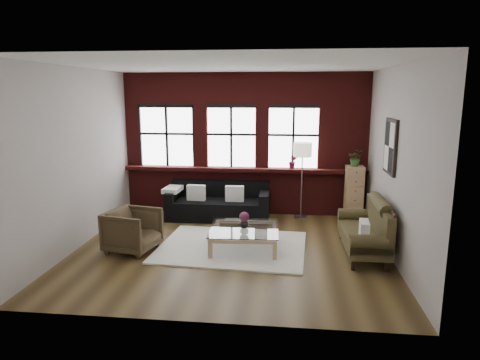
# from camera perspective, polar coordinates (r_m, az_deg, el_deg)

# --- Properties ---
(floor) EXTENTS (5.50, 5.50, 0.00)m
(floor) POSITION_cam_1_polar(r_m,az_deg,el_deg) (7.76, -1.23, -9.23)
(floor) COLOR #47341A
(floor) RESTS_ON ground
(ceiling) EXTENTS (5.50, 5.50, 0.00)m
(ceiling) POSITION_cam_1_polar(r_m,az_deg,el_deg) (7.27, -1.35, 15.09)
(ceiling) COLOR white
(ceiling) RESTS_ON ground
(wall_back) EXTENTS (5.50, 0.00, 5.50)m
(wall_back) POSITION_cam_1_polar(r_m,az_deg,el_deg) (9.80, 0.63, 4.80)
(wall_back) COLOR #B2ABA5
(wall_back) RESTS_ON ground
(wall_front) EXTENTS (5.50, 0.00, 5.50)m
(wall_front) POSITION_cam_1_polar(r_m,az_deg,el_deg) (4.92, -5.09, -2.02)
(wall_front) COLOR #B2ABA5
(wall_front) RESTS_ON ground
(wall_left) EXTENTS (0.00, 5.00, 5.00)m
(wall_left) POSITION_cam_1_polar(r_m,az_deg,el_deg) (8.17, -20.81, 2.69)
(wall_left) COLOR #B2ABA5
(wall_left) RESTS_ON ground
(wall_right) EXTENTS (0.00, 5.00, 5.00)m
(wall_right) POSITION_cam_1_polar(r_m,az_deg,el_deg) (7.50, 20.05, 2.02)
(wall_right) COLOR #B2ABA5
(wall_right) RESTS_ON ground
(brick_backwall) EXTENTS (5.50, 0.12, 3.20)m
(brick_backwall) POSITION_cam_1_polar(r_m,az_deg,el_deg) (9.74, 0.59, 4.76)
(brick_backwall) COLOR #551514
(brick_backwall) RESTS_ON floor
(sill_ledge) EXTENTS (5.50, 0.30, 0.08)m
(sill_ledge) POSITION_cam_1_polar(r_m,az_deg,el_deg) (9.74, 0.54, 1.43)
(sill_ledge) COLOR #551514
(sill_ledge) RESTS_ON brick_backwall
(window_left) EXTENTS (1.38, 0.10, 1.50)m
(window_left) POSITION_cam_1_polar(r_m,az_deg,el_deg) (10.07, -9.69, 5.68)
(window_left) COLOR black
(window_left) RESTS_ON brick_backwall
(window_mid) EXTENTS (1.38, 0.10, 1.50)m
(window_mid) POSITION_cam_1_polar(r_m,az_deg,el_deg) (9.77, -1.16, 5.66)
(window_mid) COLOR black
(window_mid) RESTS_ON brick_backwall
(window_right) EXTENTS (1.38, 0.10, 1.50)m
(window_right) POSITION_cam_1_polar(r_m,az_deg,el_deg) (9.69, 7.12, 5.53)
(window_right) COLOR black
(window_right) RESTS_ON brick_backwall
(wall_poster) EXTENTS (0.05, 0.74, 0.94)m
(wall_poster) POSITION_cam_1_polar(r_m,az_deg,el_deg) (7.75, 19.44, 4.21)
(wall_poster) COLOR black
(wall_poster) RESTS_ON wall_right
(shag_rug) EXTENTS (2.73, 2.20, 0.03)m
(shag_rug) POSITION_cam_1_polar(r_m,az_deg,el_deg) (7.84, -1.06, -8.88)
(shag_rug) COLOR white
(shag_rug) RESTS_ON floor
(dark_sofa) EXTENTS (2.24, 0.91, 0.81)m
(dark_sofa) POSITION_cam_1_polar(r_m,az_deg,el_deg) (9.50, -2.89, -2.76)
(dark_sofa) COLOR black
(dark_sofa) RESTS_ON floor
(pillow_a) EXTENTS (0.41, 0.17, 0.34)m
(pillow_a) POSITION_cam_1_polar(r_m,az_deg,el_deg) (9.45, -5.87, -1.69)
(pillow_a) COLOR white
(pillow_a) RESTS_ON dark_sofa
(pillow_b) EXTENTS (0.40, 0.15, 0.34)m
(pillow_b) POSITION_cam_1_polar(r_m,az_deg,el_deg) (9.31, -0.72, -1.83)
(pillow_b) COLOR white
(pillow_b) RESTS_ON dark_sofa
(vintage_settee) EXTENTS (0.77, 1.73, 0.92)m
(vintage_settee) POSITION_cam_1_polar(r_m,az_deg,el_deg) (7.72, 16.10, -6.17)
(vintage_settee) COLOR #433B1E
(vintage_settee) RESTS_ON floor
(pillow_settee) EXTENTS (0.17, 0.39, 0.34)m
(pillow_settee) POSITION_cam_1_polar(r_m,az_deg,el_deg) (7.18, 16.22, -6.59)
(pillow_settee) COLOR white
(pillow_settee) RESTS_ON vintage_settee
(armchair) EXTENTS (0.98, 0.96, 0.75)m
(armchair) POSITION_cam_1_polar(r_m,az_deg,el_deg) (7.80, -14.12, -6.55)
(armchair) COLOR #3F321F
(armchair) RESTS_ON floor
(coffee_table) EXTENTS (1.25, 1.25, 0.40)m
(coffee_table) POSITION_cam_1_polar(r_m,az_deg,el_deg) (7.73, 0.56, -7.80)
(coffee_table) COLOR tan
(coffee_table) RESTS_ON shag_rug
(vase) EXTENTS (0.18, 0.18, 0.17)m
(vase) POSITION_cam_1_polar(r_m,az_deg,el_deg) (7.64, 0.57, -5.79)
(vase) COLOR #B2B2B2
(vase) RESTS_ON coffee_table
(flowers) EXTENTS (0.18, 0.18, 0.18)m
(flowers) POSITION_cam_1_polar(r_m,az_deg,el_deg) (7.60, 0.57, -4.93)
(flowers) COLOR #672342
(flowers) RESTS_ON vase
(drawer_chest) EXTENTS (0.37, 0.37, 1.21)m
(drawer_chest) POSITION_cam_1_polar(r_m,az_deg,el_deg) (9.60, 14.94, -1.76)
(drawer_chest) COLOR tan
(drawer_chest) RESTS_ON floor
(potted_plant_top) EXTENTS (0.35, 0.31, 0.37)m
(potted_plant_top) POSITION_cam_1_polar(r_m,az_deg,el_deg) (9.46, 15.18, 2.89)
(potted_plant_top) COLOR #2D5923
(potted_plant_top) RESTS_ON drawer_chest
(floor_lamp) EXTENTS (0.40, 0.40, 1.84)m
(floor_lamp) POSITION_cam_1_polar(r_m,az_deg,el_deg) (9.51, 8.24, 0.32)
(floor_lamp) COLOR #A5A5A8
(floor_lamp) RESTS_ON floor
(sill_plant) EXTENTS (0.22, 0.19, 0.34)m
(sill_plant) POSITION_cam_1_polar(r_m,az_deg,el_deg) (9.63, 7.05, 2.49)
(sill_plant) COLOR #672342
(sill_plant) RESTS_ON sill_ledge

